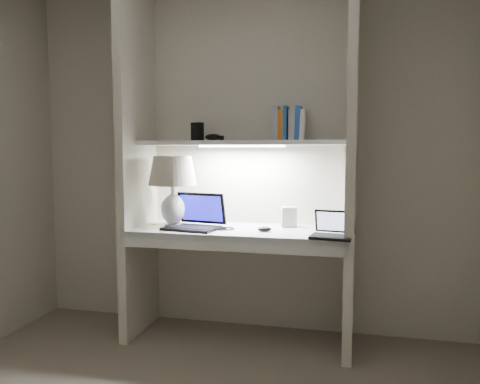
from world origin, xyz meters
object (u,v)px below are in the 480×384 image
(laptop_main, at_px, (195,220))
(book_row, at_px, (289,125))
(table_lamp, at_px, (173,179))
(speaker, at_px, (289,217))
(laptop_netbook, at_px, (333,231))

(laptop_main, relative_size, book_row, 1.70)
(table_lamp, xyz_separation_m, laptop_main, (0.17, -0.03, -0.28))
(laptop_main, xyz_separation_m, speaker, (0.61, 0.19, 0.02))
(laptop_main, xyz_separation_m, book_row, (0.60, 0.22, 0.65))
(laptop_netbook, relative_size, book_row, 1.18)
(laptop_netbook, height_order, speaker, laptop_netbook)
(speaker, distance_m, book_row, 0.64)
(speaker, bearing_deg, laptop_main, -179.35)
(table_lamp, relative_size, laptop_netbook, 1.78)
(laptop_netbook, bearing_deg, laptop_main, -179.74)
(table_lamp, bearing_deg, speaker, 11.46)
(table_lamp, xyz_separation_m, speaker, (0.79, 0.16, -0.26))
(laptop_netbook, height_order, book_row, book_row)
(table_lamp, distance_m, laptop_netbook, 1.14)
(speaker, bearing_deg, table_lamp, 175.15)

